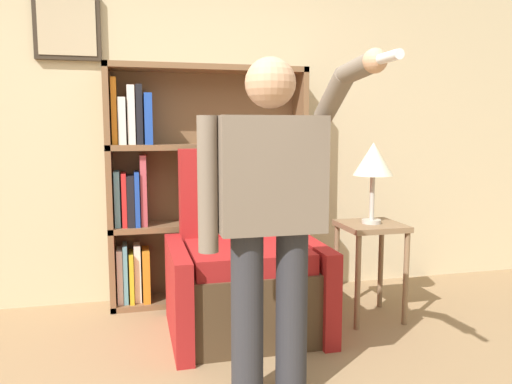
% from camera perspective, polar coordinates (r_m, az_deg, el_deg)
% --- Properties ---
extents(wall_back, '(8.00, 0.11, 2.80)m').
position_cam_1_polar(wall_back, '(3.80, -9.66, 9.00)').
color(wall_back, beige).
rests_on(wall_back, ground_plane).
extents(bookcase, '(1.44, 0.28, 1.73)m').
position_cam_1_polar(bookcase, '(3.68, -7.70, 0.47)').
color(bookcase, brown).
rests_on(bookcase, ground_plane).
extents(armchair, '(0.94, 0.82, 1.15)m').
position_cam_1_polar(armchair, '(3.22, -1.44, -9.24)').
color(armchair, '#4C3823').
rests_on(armchair, ground_plane).
extents(person_standing, '(0.63, 0.78, 1.59)m').
position_cam_1_polar(person_standing, '(2.26, 1.65, -1.85)').
color(person_standing, '#2D2D33').
rests_on(person_standing, ground_plane).
extents(side_table, '(0.40, 0.40, 0.65)m').
position_cam_1_polar(side_table, '(3.45, 12.98, -5.71)').
color(side_table, '#846647').
rests_on(side_table, ground_plane).
extents(table_lamp, '(0.26, 0.26, 0.54)m').
position_cam_1_polar(table_lamp, '(3.37, 13.24, 3.44)').
color(table_lamp, '#B7B2A8').
rests_on(table_lamp, side_table).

